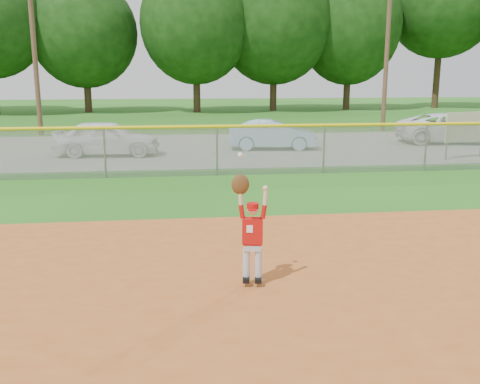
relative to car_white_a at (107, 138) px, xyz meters
name	(u,v)px	position (x,y,z in m)	size (l,w,h in m)	color
ground	(280,324)	(3.79, -14.36, -0.69)	(120.00, 120.00, 0.00)	#246216
parking_strip	(206,148)	(3.79, 1.64, -0.68)	(44.00, 10.00, 0.03)	gray
car_white_a	(107,138)	(0.00, 0.00, 0.00)	(1.57, 3.89, 1.33)	white
car_blue	(272,135)	(6.47, 0.94, -0.07)	(1.25, 3.57, 1.18)	#9AC3E5
car_white_b	(451,128)	(14.69, 2.00, -0.01)	(2.15, 4.67, 1.30)	white
sponsor_sign	(466,128)	(12.95, -2.25, 0.43)	(1.84, 0.64, 1.70)	gray
outfield_fence	(217,147)	(3.79, -4.36, 0.19)	(40.06, 0.10, 1.55)	gray
power_lines	(217,40)	(4.79, 7.64, 3.98)	(19.40, 0.24, 9.00)	#4C3823
tree_line	(200,15)	(4.75, 23.55, 6.84)	(62.37, 13.00, 14.43)	#422D1C
ballplayer	(251,229)	(3.59, -13.14, 0.19)	(0.53, 0.26, 1.89)	silver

